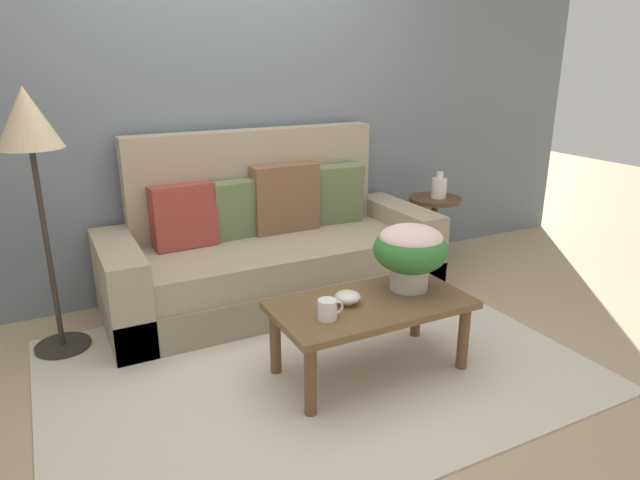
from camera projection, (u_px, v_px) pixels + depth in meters
The scene contains 11 objects.
ground_plane at pixel (307, 359), 3.14m from camera, with size 14.00×14.00×0.00m, color tan.
wall_back at pixel (221, 83), 3.80m from camera, with size 6.40×0.12×2.88m, color slate.
area_rug at pixel (314, 365), 3.06m from camera, with size 2.76×2.00×0.01m, color beige.
couch at pixel (271, 252), 3.83m from camera, with size 2.23×0.85×1.14m.
coffee_table at pixel (371, 312), 2.91m from camera, with size 1.03×0.54×0.41m.
side_table at pixel (434, 219), 4.45m from camera, with size 0.41×0.41×0.56m.
floor_lamp at pixel (30, 140), 2.87m from camera, with size 0.33×0.33×1.47m.
potted_plant at pixel (411, 249), 2.99m from camera, with size 0.40×0.40×0.36m.
coffee_mug at pixel (328, 309), 2.69m from camera, with size 0.14×0.09×0.10m.
snack_bowl at pixel (348, 297), 2.86m from camera, with size 0.13×0.13×0.07m.
table_vase at pixel (439, 187), 4.36m from camera, with size 0.12×0.12×0.21m.
Camera 1 is at (-1.20, -2.50, 1.61)m, focal length 31.51 mm.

